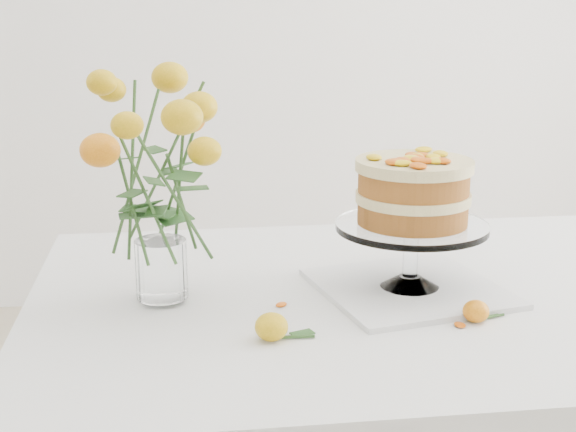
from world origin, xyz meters
name	(u,v)px	position (x,y,z in m)	size (l,w,h in m)	color
table	(415,330)	(0.00, 0.00, 0.67)	(1.43, 0.93, 0.76)	tan
napkin	(409,289)	(-0.02, -0.01, 0.76)	(0.31, 0.31, 0.01)	white
cake_stand	(413,199)	(-0.02, -0.01, 0.93)	(0.28, 0.28, 0.25)	white
rose_vase	(156,154)	(-0.47, 0.00, 1.02)	(0.34, 0.34, 0.46)	white
loose_rose_near	(272,327)	(-0.29, -0.19, 0.78)	(0.10, 0.05, 0.04)	yellow
loose_rose_far	(476,311)	(0.05, -0.16, 0.77)	(0.08, 0.04, 0.04)	#D2690A
stray_petal_a	(366,311)	(-0.12, -0.10, 0.76)	(0.03, 0.02, 0.00)	yellow
stray_petal_b	(429,317)	(-0.02, -0.14, 0.76)	(0.03, 0.02, 0.00)	yellow
stray_petal_c	(460,325)	(0.02, -0.18, 0.76)	(0.03, 0.02, 0.00)	yellow
stray_petal_d	(281,305)	(-0.26, -0.05, 0.76)	(0.03, 0.02, 0.00)	yellow
stray_petal_e	(263,321)	(-0.30, -0.12, 0.76)	(0.03, 0.02, 0.00)	yellow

